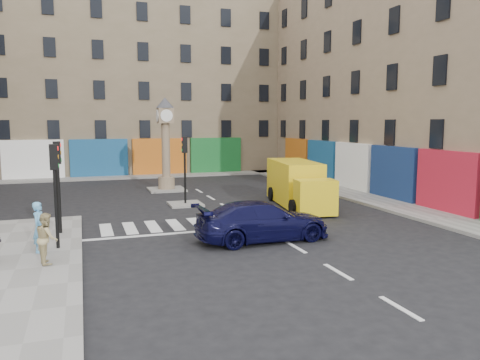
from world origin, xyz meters
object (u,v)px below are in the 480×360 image
traffic_light_left_near (55,179)px  traffic_light_island (185,159)px  clock_pillar (166,138)px  pedestrian_blue (40,227)px  pedestrian_tan (47,238)px  navy_sedan (263,221)px  yellow_van (298,184)px  traffic_light_left_far (58,172)px

traffic_light_left_near → traffic_light_island: 10.03m
clock_pillar → pedestrian_blue: (-6.84, -14.14, -2.52)m
traffic_light_left_near → pedestrian_blue: size_ratio=2.11×
pedestrian_blue → pedestrian_tan: bearing=-144.1°
clock_pillar → pedestrian_tan: (-6.53, -15.63, -2.59)m
clock_pillar → traffic_light_island: bearing=-90.0°
clock_pillar → navy_sedan: clock_pillar is taller
traffic_light_island → pedestrian_tan: (-6.53, -9.63, -1.63)m
pedestrian_blue → yellow_van: bearing=-40.9°
pedestrian_blue → navy_sedan: bearing=-69.3°
traffic_light_left_near → navy_sedan: bearing=-6.1°
navy_sedan → yellow_van: bearing=-37.5°
traffic_light_island → navy_sedan: bearing=-81.9°
traffic_light_left_near → pedestrian_tan: traffic_light_left_near is taller
traffic_light_island → navy_sedan: (1.22, -8.60, -1.82)m
yellow_van → pedestrian_tan: 14.42m
traffic_light_left_far → yellow_van: (12.12, 3.20, -1.42)m
navy_sedan → traffic_light_island: bearing=6.3°
traffic_light_left_near → pedestrian_blue: 1.72m
clock_pillar → pedestrian_tan: 17.13m
traffic_light_left_far → pedestrian_blue: traffic_light_left_far is taller
yellow_van → pedestrian_blue: yellow_van is taller
pedestrian_blue → pedestrian_tan: (0.31, -1.48, -0.06)m
navy_sedan → pedestrian_blue: 8.08m
traffic_light_island → pedestrian_blue: 10.76m
traffic_light_left_near → traffic_light_island: size_ratio=1.00×
clock_pillar → traffic_light_left_near: bearing=-114.5°
clock_pillar → traffic_light_left_far: bearing=-118.9°
traffic_light_left_near → traffic_light_island: traffic_light_left_near is taller
pedestrian_tan → traffic_light_left_near: bearing=-18.9°
traffic_light_left_near → navy_sedan: size_ratio=0.70×
clock_pillar → yellow_van: bearing=-54.6°
pedestrian_tan → yellow_van: bearing=-70.7°
yellow_van → navy_sedan: bearing=-116.8°
pedestrian_tan → navy_sedan: bearing=-94.1°
traffic_light_left_near → navy_sedan: (7.52, -0.80, -1.85)m
traffic_light_left_far → clock_pillar: bearing=61.1°
traffic_light_left_far → pedestrian_blue: (-0.54, -2.75, -1.59)m
clock_pillar → pedestrian_blue: size_ratio=3.48×
yellow_van → pedestrian_blue: (-12.67, -5.94, -0.18)m
yellow_van → pedestrian_tan: bearing=-140.1°
traffic_light_left_far → traffic_light_island: 8.30m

